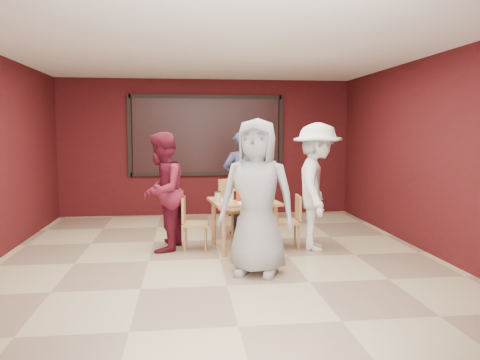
{
  "coord_description": "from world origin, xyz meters",
  "views": [
    {
      "loc": [
        -0.46,
        -6.24,
        1.74
      ],
      "look_at": [
        0.34,
        0.49,
        1.03
      ],
      "focal_mm": 35.0,
      "sensor_mm": 36.0,
      "label": 1
    }
  ],
  "objects": [
    {
      "name": "window_blinds",
      "position": [
        0.0,
        3.45,
        1.65
      ],
      "size": [
        3.0,
        0.02,
        1.5
      ],
      "primitive_type": "cube",
      "color": "black"
    },
    {
      "name": "diner_back",
      "position": [
        0.49,
        1.56,
        0.87
      ],
      "size": [
        0.69,
        0.51,
        1.75
      ],
      "primitive_type": "imported",
      "rotation": [
        0.0,
        0.0,
        3.3
      ],
      "color": "#2C304F",
      "rests_on": "floor"
    },
    {
      "name": "diner_left",
      "position": [
        -0.79,
        0.58,
        0.87
      ],
      "size": [
        0.84,
        0.97,
        1.73
      ],
      "primitive_type": "imported",
      "rotation": [
        0.0,
        0.0,
        -1.81
      ],
      "color": "maroon",
      "rests_on": "floor"
    },
    {
      "name": "chair_back",
      "position": [
        0.35,
        1.26,
        0.54
      ],
      "size": [
        0.6,
        0.6,
        0.96
      ],
      "color": "#A2793F",
      "rests_on": "floor"
    },
    {
      "name": "chair_left",
      "position": [
        -0.38,
        0.56,
        0.44
      ],
      "size": [
        0.4,
        0.4,
        0.77
      ],
      "color": "#A2793F",
      "rests_on": "floor"
    },
    {
      "name": "dining_table",
      "position": [
        0.39,
        0.49,
        0.65
      ],
      "size": [
        1.04,
        1.04,
        0.89
      ],
      "color": "#BA7A4C",
      "rests_on": "floor"
    },
    {
      "name": "floor",
      "position": [
        0.0,
        0.0,
        0.0
      ],
      "size": [
        7.0,
        7.0,
        0.0
      ],
      "primitive_type": "plane",
      "color": "#CCBD8E",
      "rests_on": "ground"
    },
    {
      "name": "chair_front",
      "position": [
        0.46,
        -0.23,
        0.43
      ],
      "size": [
        0.46,
        0.46,
        0.77
      ],
      "color": "#A2793F",
      "rests_on": "floor"
    },
    {
      "name": "diner_right",
      "position": [
        1.46,
        0.37,
        0.93
      ],
      "size": [
        0.99,
        1.35,
        1.86
      ],
      "primitive_type": "imported",
      "rotation": [
        0.0,
        0.0,
        1.3
      ],
      "color": "white",
      "rests_on": "floor"
    },
    {
      "name": "chair_right",
      "position": [
        1.11,
        0.51,
        0.45
      ],
      "size": [
        0.4,
        0.4,
        0.79
      ],
      "color": "#A2793F",
      "rests_on": "floor"
    },
    {
      "name": "diner_front",
      "position": [
        0.4,
        -0.71,
        0.95
      ],
      "size": [
        1.08,
        0.9,
        1.9
      ],
      "primitive_type": "imported",
      "rotation": [
        0.0,
        0.0,
        -0.38
      ],
      "color": "#949494",
      "rests_on": "floor"
    }
  ]
}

